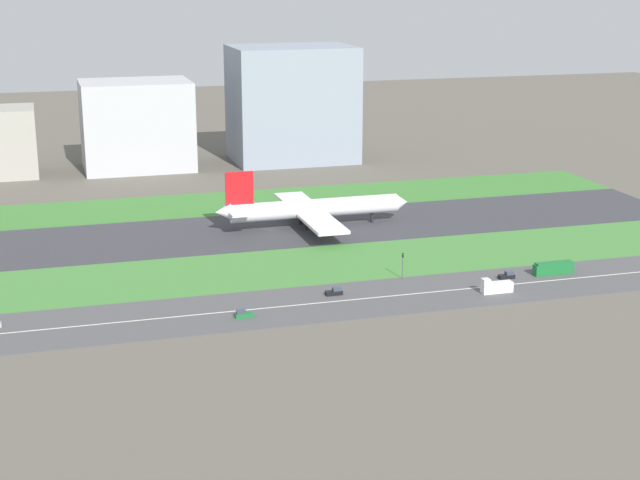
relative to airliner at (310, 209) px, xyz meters
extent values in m
plane|color=#5B564C|center=(-13.40, 0.00, -6.23)|extent=(800.00, 800.00, 0.00)
cube|color=#38383D|center=(-13.40, 0.00, -6.18)|extent=(280.00, 46.00, 0.10)
cube|color=#3D7A33|center=(-13.40, 41.00, -6.18)|extent=(280.00, 36.00, 0.10)
cube|color=#427F38|center=(-13.40, -41.00, -6.18)|extent=(280.00, 36.00, 0.10)
cube|color=#4C4C4F|center=(-13.40, -73.00, -6.18)|extent=(280.00, 28.00, 0.10)
cube|color=silver|center=(-13.40, -73.00, -6.13)|extent=(266.00, 0.50, 0.01)
cylinder|color=white|center=(1.68, 0.00, 0.07)|extent=(56.00, 6.00, 6.00)
cone|color=white|center=(31.68, 0.00, 0.07)|extent=(4.00, 5.70, 5.70)
cone|color=white|center=(-28.82, 0.00, 0.87)|extent=(5.00, 5.40, 5.40)
cube|color=red|center=(-23.32, 0.00, 8.07)|extent=(9.00, 0.80, 11.00)
cube|color=white|center=(-24.32, 0.00, 1.07)|extent=(6.00, 16.00, 0.60)
cube|color=white|center=(-0.32, 15.00, -1.13)|extent=(10.00, 26.00, 1.00)
cylinder|color=gray|center=(0.68, 9.00, -3.33)|extent=(5.00, 3.20, 3.20)
cube|color=white|center=(-0.32, -15.00, -1.13)|extent=(10.00, 26.00, 1.00)
cylinder|color=gray|center=(0.68, -9.00, -3.33)|extent=(5.00, 3.20, 3.20)
cylinder|color=black|center=(21.28, 0.00, -4.53)|extent=(1.00, 1.00, 3.20)
cylinder|color=black|center=(-2.32, 3.50, -4.53)|extent=(1.00, 1.00, 3.20)
cylinder|color=black|center=(-2.32, -3.50, -4.53)|extent=(1.00, 1.00, 3.20)
cube|color=silver|center=(28.56, -78.00, -4.73)|extent=(8.40, 2.50, 2.80)
cube|color=silver|center=(25.36, -78.00, -2.73)|extent=(2.00, 2.30, 1.20)
cube|color=#19662D|center=(-38.60, -78.00, -5.58)|extent=(4.40, 1.80, 1.10)
cube|color=#333D4C|center=(-39.40, -78.00, -4.58)|extent=(2.20, 1.66, 0.90)
cube|color=black|center=(-12.82, -68.00, -5.58)|extent=(4.40, 1.80, 1.10)
cube|color=#333D4C|center=(-12.02, -68.00, -4.58)|extent=(2.20, 1.66, 0.90)
cube|color=#19662D|center=(50.62, -68.00, -4.63)|extent=(11.60, 2.50, 3.00)
cube|color=#19662D|center=(50.72, -68.00, -2.88)|extent=(10.80, 2.30, 0.50)
cube|color=black|center=(36.43, -68.00, -5.58)|extent=(4.40, 1.80, 1.10)
cube|color=#333D4C|center=(37.23, -68.00, -4.58)|extent=(2.20, 1.66, 0.90)
cylinder|color=#4C4C51|center=(9.18, -60.00, -3.13)|extent=(0.24, 0.24, 6.00)
cube|color=black|center=(9.18, -60.00, 0.47)|extent=(0.36, 0.36, 1.20)
sphere|color=#19D826|center=(9.18, -60.20, 0.77)|extent=(0.24, 0.24, 0.24)
cube|color=#B2B2B7|center=(-43.33, 114.00, 12.14)|extent=(44.90, 33.42, 36.74)
cube|color=gray|center=(23.85, 114.00, 18.53)|extent=(52.09, 37.93, 49.53)
cylinder|color=silver|center=(-40.97, 159.00, 2.11)|extent=(17.07, 17.07, 16.69)
camera|label=1|loc=(-83.38, -297.14, 75.57)|focal=54.86mm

